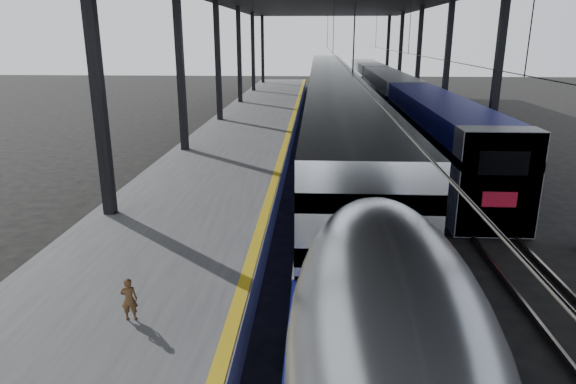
{
  "coord_description": "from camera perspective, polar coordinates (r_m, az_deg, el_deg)",
  "views": [
    {
      "loc": [
        0.93,
        -10.68,
        6.6
      ],
      "look_at": [
        0.11,
        4.41,
        2.0
      ],
      "focal_mm": 32.0,
      "sensor_mm": 36.0,
      "label": 1
    }
  ],
  "objects": [
    {
      "name": "child",
      "position": [
        11.16,
        -17.24,
        -11.29
      ],
      "size": [
        0.36,
        0.27,
        0.93
      ],
      "primitive_type": "imported",
      "rotation": [
        0.0,
        0.0,
        3.28
      ],
      "color": "#4A3018",
      "rests_on": "platform"
    },
    {
      "name": "tgv_train",
      "position": [
        34.28,
        4.94,
        9.2
      ],
      "size": [
        3.03,
        65.2,
        4.34
      ],
      "color": "#AEB1B5",
      "rests_on": "ground"
    },
    {
      "name": "ground",
      "position": [
        12.58,
        -1.62,
        -14.7
      ],
      "size": [
        160.0,
        160.0,
        0.0
      ],
      "primitive_type": "plane",
      "color": "black",
      "rests_on": "ground"
    },
    {
      "name": "second_train",
      "position": [
        44.39,
        11.15,
        10.5
      ],
      "size": [
        2.68,
        56.05,
        3.69
      ],
      "color": "navy",
      "rests_on": "ground"
    },
    {
      "name": "rails",
      "position": [
        31.56,
        9.58,
        4.77
      ],
      "size": [
        6.52,
        80.0,
        0.16
      ],
      "color": "slate",
      "rests_on": "ground"
    },
    {
      "name": "platform",
      "position": [
        31.59,
        -5.03,
        5.73
      ],
      "size": [
        6.0,
        80.0,
        1.0
      ],
      "primitive_type": "cube",
      "color": "#4C4C4F",
      "rests_on": "ground"
    },
    {
      "name": "yellow_strip",
      "position": [
        31.22,
        0.08,
        6.61
      ],
      "size": [
        0.3,
        80.0,
        0.01
      ],
      "primitive_type": "cube",
      "color": "gold",
      "rests_on": "platform"
    }
  ]
}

